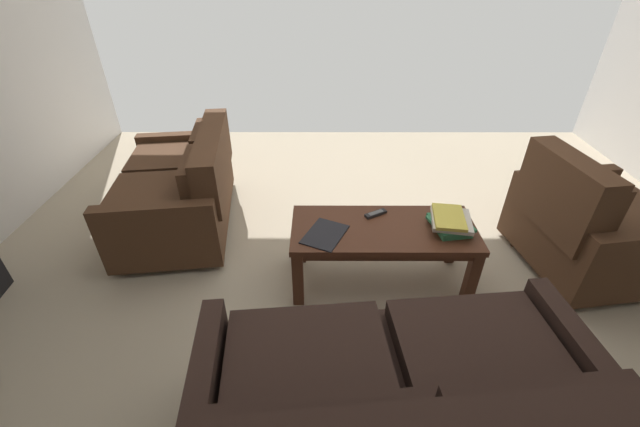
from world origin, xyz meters
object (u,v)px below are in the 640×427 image
at_px(loveseat_near, 182,188).
at_px(tv_remote, 376,214).
at_px(loose_magazine, 325,234).
at_px(sofa_main, 402,414).
at_px(book_stack, 450,222).
at_px(armchair_side, 587,225).
at_px(coffee_table, 383,236).

bearing_deg(loveseat_near, tv_remote, 159.80).
bearing_deg(loose_magazine, sofa_main, 130.89).
bearing_deg(sofa_main, loveseat_near, -51.96).
bearing_deg(loveseat_near, book_stack, 160.23).
bearing_deg(loose_magazine, armchair_side, -147.24).
distance_m(armchair_side, tv_remote, 1.50).
relative_size(sofa_main, loose_magazine, 5.97).
xyz_separation_m(armchair_side, book_stack, (1.04, 0.18, 0.15)).
distance_m(coffee_table, loose_magazine, 0.40).
distance_m(loveseat_near, armchair_side, 3.06).
relative_size(coffee_table, loose_magazine, 4.03).
relative_size(coffee_table, book_stack, 3.78).
bearing_deg(armchair_side, loveseat_near, -10.02).
xyz_separation_m(sofa_main, armchair_side, (-1.54, -1.36, 0.01)).
bearing_deg(book_stack, armchair_side, -170.41).
height_order(loveseat_near, book_stack, loveseat_near).
bearing_deg(armchair_side, coffee_table, 6.47).
height_order(loveseat_near, armchair_side, armchair_side).
distance_m(sofa_main, loose_magazine, 1.15).
relative_size(sofa_main, tv_remote, 11.15).
distance_m(book_stack, tv_remote, 0.49).
height_order(armchair_side, tv_remote, armchair_side).
relative_size(loveseat_near, armchair_side, 1.40).
distance_m(sofa_main, coffee_table, 1.19).
bearing_deg(coffee_table, sofa_main, 86.48).
xyz_separation_m(sofa_main, book_stack, (-0.49, -1.18, 0.16)).
xyz_separation_m(tv_remote, loose_magazine, (0.35, 0.23, -0.01)).
xyz_separation_m(sofa_main, loose_magazine, (0.31, -1.10, 0.11)).
distance_m(coffee_table, tv_remote, 0.17).
bearing_deg(book_stack, loose_magazine, 5.28).
bearing_deg(loose_magazine, book_stack, -149.68).
height_order(sofa_main, coffee_table, sofa_main).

